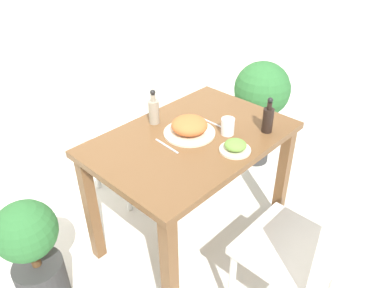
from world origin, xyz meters
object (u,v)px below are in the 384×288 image
(sauce_bottle, at_px, (268,119))
(potted_plant_right, at_px, (261,98))
(food_plate, at_px, (189,127))
(side_plate, at_px, (235,147))
(potted_plant_left, at_px, (33,254))
(drink_cup, at_px, (228,126))
(condiment_bottle, at_px, (154,110))
(chair_far, at_px, (120,122))
(chair_near, at_px, (308,247))

(sauce_bottle, height_order, potted_plant_right, sauce_bottle)
(food_plate, bearing_deg, side_plate, -82.71)
(sauce_bottle, relative_size, potted_plant_left, 0.30)
(drink_cup, distance_m, potted_plant_right, 0.91)
(side_plate, relative_size, condiment_bottle, 0.79)
(drink_cup, relative_size, potted_plant_right, 0.11)
(sauce_bottle, height_order, condiment_bottle, same)
(condiment_bottle, bearing_deg, drink_cup, -63.62)
(drink_cup, bearing_deg, chair_far, 95.09)
(potted_plant_left, height_order, potted_plant_right, potted_plant_right)
(side_plate, relative_size, drink_cup, 1.73)
(chair_near, bearing_deg, drink_cup, -107.60)
(sauce_bottle, relative_size, condiment_bottle, 1.00)
(side_plate, distance_m, condiment_bottle, 0.51)
(food_plate, distance_m, condiment_bottle, 0.23)
(condiment_bottle, distance_m, potted_plant_left, 0.93)
(side_plate, distance_m, drink_cup, 0.17)
(chair_far, xyz_separation_m, food_plate, (-0.06, -0.71, 0.28))
(food_plate, distance_m, potted_plant_right, 1.00)
(chair_near, height_order, chair_far, same)
(drink_cup, bearing_deg, potted_plant_right, 21.30)
(chair_near, bearing_deg, food_plate, -94.49)
(food_plate, xyz_separation_m, sauce_bottle, (0.30, -0.28, 0.03))
(chair_near, relative_size, side_plate, 5.78)
(food_plate, bearing_deg, potted_plant_right, 10.29)
(sauce_bottle, bearing_deg, drink_cup, 140.03)
(food_plate, distance_m, side_plate, 0.28)
(sauce_bottle, bearing_deg, condiment_bottle, 124.39)
(condiment_bottle, relative_size, potted_plant_right, 0.24)
(condiment_bottle, height_order, potted_plant_right, condiment_bottle)
(food_plate, bearing_deg, sauce_bottle, -43.24)
(chair_near, distance_m, food_plate, 0.82)
(side_plate, distance_m, potted_plant_right, 1.05)
(food_plate, relative_size, side_plate, 1.75)
(chair_far, xyz_separation_m, condiment_bottle, (-0.11, -0.49, 0.31))
(food_plate, relative_size, drink_cup, 3.04)
(chair_far, bearing_deg, condiment_bottle, -102.40)
(side_plate, bearing_deg, drink_cup, 51.77)
(chair_far, height_order, potted_plant_left, chair_far)
(chair_far, relative_size, side_plate, 5.78)
(side_plate, distance_m, potted_plant_left, 1.10)
(potted_plant_left, bearing_deg, chair_near, -51.20)
(condiment_bottle, height_order, potted_plant_left, condiment_bottle)
(chair_near, relative_size, sauce_bottle, 4.54)
(side_plate, bearing_deg, chair_far, 88.50)
(condiment_bottle, relative_size, potted_plant_left, 0.30)
(chair_far, xyz_separation_m, sauce_bottle, (0.24, -0.99, 0.31))
(food_plate, relative_size, sauce_bottle, 1.38)
(chair_far, bearing_deg, side_plate, -91.50)
(chair_near, distance_m, sauce_bottle, 0.68)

